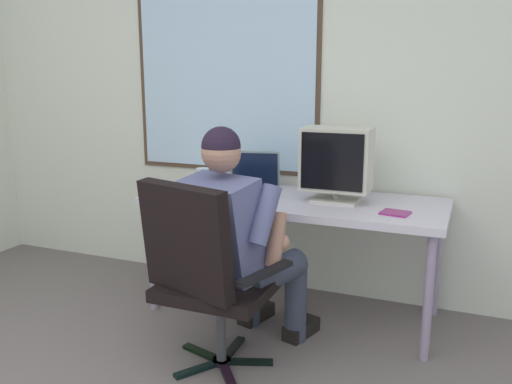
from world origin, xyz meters
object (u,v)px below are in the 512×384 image
office_chair (205,268)px  person_seated (239,238)px  wine_glass (203,177)px  desk (294,208)px  crt_monitor (337,160)px  desk_speaker (215,176)px  laptop (253,181)px  cd_case (395,213)px

office_chair → person_seated: person_seated is taller
person_seated → wine_glass: bearing=134.7°
desk → crt_monitor: size_ratio=4.10×
wine_glass → desk_speaker: bearing=99.8°
desk → office_chair: size_ratio=1.80×
office_chair → crt_monitor: crt_monitor is taller
office_chair → person_seated: bearing=75.8°
office_chair → wine_glass: size_ratio=5.79×
office_chair → laptop: office_chair is taller
desk → wine_glass: wine_glass is taller
desk_speaker → person_seated: bearing=-55.6°
laptop → person_seated: bearing=-73.7°
desk → desk_speaker: bearing=169.0°
office_chair → wine_glass: (-0.36, 0.68, 0.29)m
wine_glass → office_chair: bearing=-62.0°
person_seated → office_chair: bearing=-104.2°
person_seated → desk: bearing=79.7°
crt_monitor → laptop: 0.57m
crt_monitor → desk: bearing=-178.7°
desk_speaker → cd_case: desk_speaker is taller
desk → laptop: bearing=165.6°
crt_monitor → wine_glass: size_ratio=2.55×
laptop → cd_case: 0.92m
crt_monitor → desk_speaker: bearing=172.7°
wine_glass → desk_speaker: wine_glass is taller
office_chair → desk_speaker: (-0.40, 0.93, 0.25)m
crt_monitor → person_seated: bearing=-121.2°
laptop → desk_speaker: size_ratio=2.53×
wine_glass → crt_monitor: bearing=10.8°
desk → person_seated: size_ratio=1.46×
office_chair → cd_case: size_ratio=6.03×
laptop → desk_speaker: 0.28m
desk → desk_speaker: 0.60m
person_seated → desk_speaker: size_ratio=8.08×
desk → person_seated: 0.58m
laptop → wine_glass: laptop is taller
laptop → cd_case: bearing=-13.6°
desk_speaker → cd_case: bearing=-12.1°
desk → desk_speaker: size_ratio=11.76×
desk → crt_monitor: crt_monitor is taller
crt_monitor → desk_speaker: (-0.82, 0.11, -0.17)m
crt_monitor → desk_speaker: 0.84m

